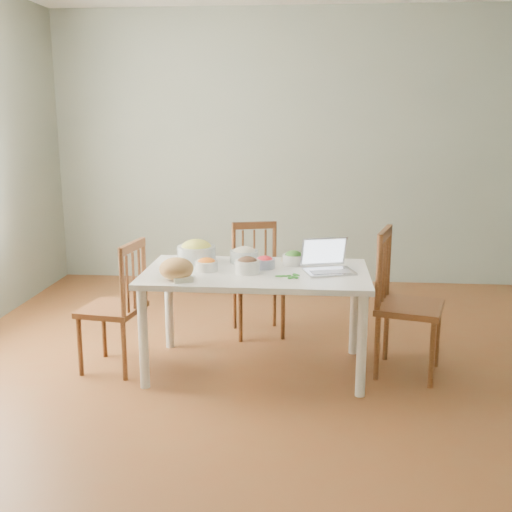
# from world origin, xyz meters

# --- Properties ---
(floor) EXTENTS (5.00, 5.00, 0.00)m
(floor) POSITION_xyz_m (0.00, 0.00, 0.00)
(floor) COLOR brown
(floor) RESTS_ON ground
(wall_back) EXTENTS (5.00, 0.00, 2.70)m
(wall_back) POSITION_xyz_m (0.00, 2.50, 1.35)
(wall_back) COLOR gray
(wall_back) RESTS_ON ground
(wall_front) EXTENTS (5.00, 0.00, 2.70)m
(wall_front) POSITION_xyz_m (0.00, -2.50, 1.35)
(wall_front) COLOR gray
(wall_front) RESTS_ON ground
(dining_table) EXTENTS (1.46, 0.82, 0.69)m
(dining_table) POSITION_xyz_m (-0.25, 0.14, 0.34)
(dining_table) COLOR white
(dining_table) RESTS_ON floor
(chair_far) EXTENTS (0.47, 0.45, 0.86)m
(chair_far) POSITION_xyz_m (-0.29, 0.84, 0.43)
(chair_far) COLOR #341C10
(chair_far) RESTS_ON floor
(chair_left) EXTENTS (0.42, 0.44, 0.88)m
(chair_left) POSITION_xyz_m (-1.21, 0.08, 0.44)
(chair_left) COLOR #341C10
(chair_left) RESTS_ON floor
(chair_right) EXTENTS (0.50, 0.52, 0.96)m
(chair_right) POSITION_xyz_m (0.76, 0.17, 0.48)
(chair_right) COLOR #341C10
(chair_right) RESTS_ON floor
(bread_boule) EXTENTS (0.26, 0.26, 0.14)m
(bread_boule) POSITION_xyz_m (-0.71, -0.12, 0.76)
(bread_boule) COLOR tan
(bread_boule) RESTS_ON dining_table
(butter_stick) EXTENTS (0.12, 0.08, 0.03)m
(butter_stick) POSITION_xyz_m (-0.66, -0.19, 0.70)
(butter_stick) COLOR #F4ECC7
(butter_stick) RESTS_ON dining_table
(bowl_squash) EXTENTS (0.34, 0.34, 0.15)m
(bowl_squash) POSITION_xyz_m (-0.68, 0.35, 0.76)
(bowl_squash) COLOR #BEB34E
(bowl_squash) RESTS_ON dining_table
(bowl_carrot) EXTENTS (0.18, 0.18, 0.08)m
(bowl_carrot) POSITION_xyz_m (-0.57, 0.12, 0.73)
(bowl_carrot) COLOR #D1601A
(bowl_carrot) RESTS_ON dining_table
(bowl_onion) EXTENTS (0.20, 0.20, 0.11)m
(bowl_onion) POSITION_xyz_m (-0.35, 0.38, 0.74)
(bowl_onion) COLOR silver
(bowl_onion) RESTS_ON dining_table
(bowl_mushroom) EXTENTS (0.17, 0.17, 0.11)m
(bowl_mushroom) POSITION_xyz_m (-0.30, 0.08, 0.74)
(bowl_mushroom) COLOR black
(bowl_mushroom) RESTS_ON dining_table
(bowl_redpep) EXTENTS (0.15, 0.15, 0.08)m
(bowl_redpep) POSITION_xyz_m (-0.19, 0.22, 0.73)
(bowl_redpep) COLOR red
(bowl_redpep) RESTS_ON dining_table
(bowl_broccoli) EXTENTS (0.18, 0.18, 0.09)m
(bowl_broccoli) POSITION_xyz_m (-0.01, 0.34, 0.73)
(bowl_broccoli) COLOR #286027
(bowl_broccoli) RESTS_ON dining_table
(flatbread) EXTENTS (0.21, 0.21, 0.02)m
(flatbread) POSITION_xyz_m (0.01, 0.44, 0.70)
(flatbread) COLOR #C9B890
(flatbread) RESTS_ON dining_table
(basil_bunch) EXTENTS (0.18, 0.18, 0.02)m
(basil_bunch) POSITION_xyz_m (-0.03, 0.01, 0.70)
(basil_bunch) COLOR #114E08
(basil_bunch) RESTS_ON dining_table
(laptop) EXTENTS (0.37, 0.35, 0.21)m
(laptop) POSITION_xyz_m (0.23, 0.14, 0.79)
(laptop) COLOR silver
(laptop) RESTS_ON dining_table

